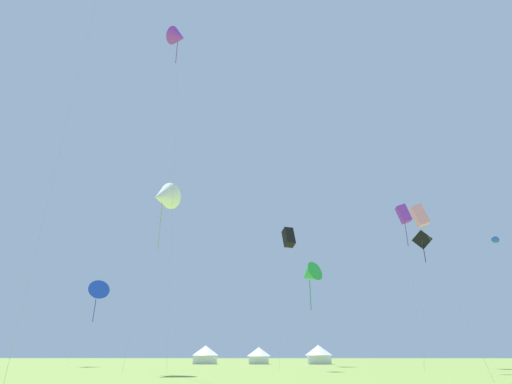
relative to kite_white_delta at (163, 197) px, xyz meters
name	(u,v)px	position (x,y,z in m)	size (l,w,h in m)	color
kite_white_delta	(163,197)	(0.00, 0.00, 0.00)	(4.02, 4.21, 18.43)	white
kite_blue_delta	(97,294)	(-14.28, 20.26, -7.00)	(4.52, 4.58, 11.55)	blue
kite_black_box	(289,237)	(13.32, 7.97, -2.26)	(2.37, 3.52, 15.63)	black
kite_purple_box	(404,214)	(31.15, 18.99, 4.28)	(2.05, 2.72, 22.42)	purple
kite_green_delta	(309,275)	(17.09, 23.68, -3.76)	(4.49, 4.52, 14.74)	green
kite_purple_delta	(178,37)	(0.21, -0.78, 20.69)	(3.74, 2.77, 38.80)	purple
kite_blue_parafoil	(495,240)	(36.21, 5.85, -3.37)	(2.09, 3.39, 13.73)	blue
kite_black_diamond	(422,242)	(26.61, 1.93, -4.56)	(3.05, 1.38, 13.33)	black
kite_pink_box	(420,216)	(21.54, -11.44, -6.28)	(2.97, 1.12, 11.19)	pink
festival_tent_left	(206,354)	(-0.08, 34.09, -15.05)	(4.47, 4.47, 2.91)	white
festival_tent_right	(259,355)	(8.96, 34.09, -15.20)	(4.05, 4.05, 2.64)	white
festival_tent_center	(319,353)	(18.98, 34.09, -15.02)	(4.57, 4.57, 2.97)	white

